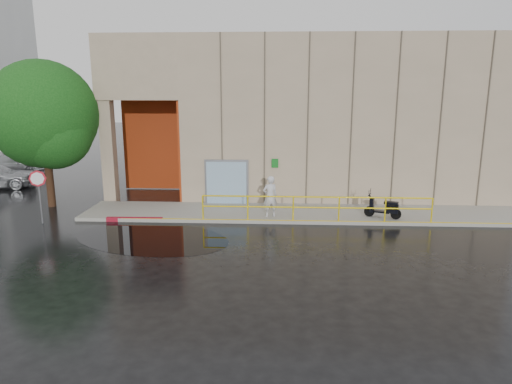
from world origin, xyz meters
The scene contains 11 objects.
ground centered at (0.00, 0.00, 0.00)m, with size 120.00×120.00×0.00m, color black.
sidewalk centered at (4.00, 4.50, 0.07)m, with size 20.00×3.00×0.15m, color gray.
building centered at (5.10, 10.98, 4.21)m, with size 20.00×10.17×8.00m.
guardrail centered at (4.25, 3.15, 0.68)m, with size 9.56×0.06×1.03m.
person centered at (2.32, 3.65, 1.04)m, with size 0.65×0.42×1.77m, color silver.
scooter centered at (7.13, 3.65, 0.84)m, with size 1.58×1.00×1.19m.
stop_sign centered at (-7.22, 2.62, 1.68)m, with size 0.66×0.23×2.27m.
red_curb centered at (-3.44, 3.10, 0.09)m, with size 2.40×0.18×0.18m, color maroon.
puddle centered at (-2.13, 0.96, 0.00)m, with size 6.15×3.79×0.01m, color black.
car_c centered at (-14.73, 13.78, 0.62)m, with size 1.74×4.27×1.24m, color #ABAFB3.
tree_near centered at (-8.05, 5.36, 4.18)m, with size 4.95×4.95×6.85m.
Camera 1 is at (2.65, -15.29, 5.55)m, focal length 32.00 mm.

